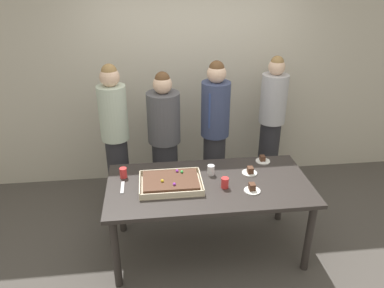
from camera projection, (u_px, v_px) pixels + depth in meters
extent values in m
plane|color=#4C4742|center=(208.00, 248.00, 3.86)|extent=(12.00, 12.00, 0.00)
cube|color=beige|center=(190.00, 66.00, 4.63)|extent=(8.00, 0.12, 3.00)
cube|color=#2D2826|center=(209.00, 185.00, 3.53)|extent=(1.92, 0.94, 0.04)
cylinder|color=#2D2826|center=(116.00, 253.00, 3.26)|extent=(0.07, 0.07, 0.74)
cylinder|color=#2D2826|center=(309.00, 238.00, 3.44)|extent=(0.07, 0.07, 0.74)
cylinder|color=#2D2826|center=(121.00, 202.00, 3.95)|extent=(0.07, 0.07, 0.74)
cylinder|color=#2D2826|center=(281.00, 191.00, 4.14)|extent=(0.07, 0.07, 0.74)
cube|color=beige|center=(171.00, 185.00, 3.48)|extent=(0.58, 0.43, 0.01)
cube|color=beige|center=(172.00, 195.00, 3.28)|extent=(0.58, 0.01, 0.05)
cube|color=beige|center=(169.00, 171.00, 3.65)|extent=(0.58, 0.01, 0.05)
cube|color=beige|center=(140.00, 184.00, 3.44)|extent=(0.01, 0.43, 0.05)
cube|color=beige|center=(201.00, 180.00, 3.50)|extent=(0.01, 0.43, 0.05)
cube|color=#4C2D1E|center=(171.00, 182.00, 3.46)|extent=(0.51, 0.36, 0.06)
sphere|color=purple|center=(177.00, 171.00, 3.57)|extent=(0.03, 0.03, 0.03)
sphere|color=purple|center=(174.00, 184.00, 3.35)|extent=(0.03, 0.03, 0.03)
sphere|color=green|center=(182.00, 172.00, 3.55)|extent=(0.03, 0.03, 0.03)
sphere|color=yellow|center=(162.00, 181.00, 3.40)|extent=(0.03, 0.03, 0.03)
cylinder|color=white|center=(249.00, 173.00, 3.68)|extent=(0.15, 0.15, 0.01)
cube|color=#4C2D1E|center=(250.00, 170.00, 3.67)|extent=(0.06, 0.07, 0.06)
cylinder|color=white|center=(252.00, 191.00, 3.40)|extent=(0.15, 0.15, 0.01)
cube|color=#4C2D1E|center=(252.00, 187.00, 3.39)|extent=(0.05, 0.07, 0.06)
cylinder|color=white|center=(263.00, 161.00, 3.90)|extent=(0.15, 0.15, 0.01)
cube|color=#4C2D1E|center=(262.00, 158.00, 3.90)|extent=(0.05, 0.06, 0.05)
cylinder|color=red|center=(123.00, 173.00, 3.60)|extent=(0.07, 0.07, 0.10)
cylinder|color=red|center=(225.00, 183.00, 3.43)|extent=(0.07, 0.07, 0.10)
cylinder|color=white|center=(211.00, 170.00, 3.64)|extent=(0.07, 0.07, 0.10)
cube|color=silver|center=(122.00, 187.00, 3.45)|extent=(0.03, 0.20, 0.01)
cylinder|color=#28282D|center=(166.00, 172.00, 4.44)|extent=(0.29, 0.29, 0.82)
cylinder|color=#4C4C51|center=(164.00, 118.00, 4.14)|extent=(0.37, 0.37, 0.57)
sphere|color=beige|center=(162.00, 84.00, 3.97)|extent=(0.21, 0.21, 0.21)
sphere|color=brown|center=(162.00, 79.00, 3.95)|extent=(0.16, 0.16, 0.16)
cylinder|color=#28282D|center=(214.00, 166.00, 4.54)|extent=(0.26, 0.26, 0.85)
cylinder|color=#384266|center=(215.00, 109.00, 4.21)|extent=(0.33, 0.33, 0.63)
cube|color=navy|center=(210.00, 111.00, 4.07)|extent=(0.04, 0.02, 0.40)
sphere|color=beige|center=(217.00, 74.00, 4.03)|extent=(0.21, 0.21, 0.21)
sphere|color=brown|center=(217.00, 68.00, 4.01)|extent=(0.17, 0.17, 0.17)
cylinder|color=#28282D|center=(268.00, 154.00, 4.78)|extent=(0.25, 0.25, 0.89)
cylinder|color=#B2B2B7|center=(274.00, 99.00, 4.46)|extent=(0.32, 0.32, 0.59)
sphere|color=beige|center=(277.00, 67.00, 4.29)|extent=(0.20, 0.20, 0.20)
sphere|color=olive|center=(277.00, 62.00, 4.27)|extent=(0.15, 0.15, 0.15)
cylinder|color=#28282D|center=(119.00, 174.00, 4.33)|extent=(0.25, 0.25, 0.90)
cylinder|color=#B7C6B2|center=(113.00, 113.00, 4.00)|extent=(0.31, 0.31, 0.60)
sphere|color=beige|center=(110.00, 77.00, 3.83)|extent=(0.21, 0.21, 0.21)
sphere|color=olive|center=(109.00, 72.00, 3.80)|extent=(0.16, 0.16, 0.16)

